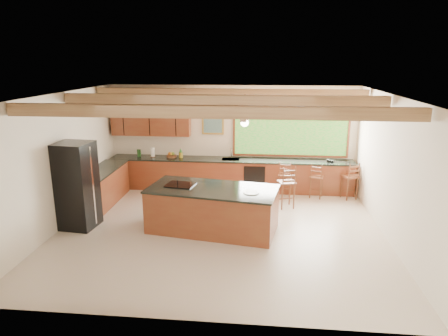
# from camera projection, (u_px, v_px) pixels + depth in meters

# --- Properties ---
(ground) EXTENTS (7.20, 7.20, 0.00)m
(ground) POSITION_uv_depth(u_px,v_px,m) (220.00, 230.00, 8.98)
(ground) COLOR beige
(ground) RESTS_ON ground
(room_shell) EXTENTS (7.27, 6.54, 3.02)m
(room_shell) POSITION_uv_depth(u_px,v_px,m) (215.00, 128.00, 9.03)
(room_shell) COLOR silver
(room_shell) RESTS_ON ground
(counter_run) EXTENTS (7.12, 3.10, 1.22)m
(counter_run) POSITION_uv_depth(u_px,v_px,m) (201.00, 177.00, 11.35)
(counter_run) COLOR brown
(counter_run) RESTS_ON ground
(island) EXTENTS (3.00, 1.77, 1.00)m
(island) POSITION_uv_depth(u_px,v_px,m) (213.00, 209.00, 8.88)
(island) COLOR brown
(island) RESTS_ON ground
(refrigerator) EXTENTS (0.84, 0.82, 1.96)m
(refrigerator) POSITION_uv_depth(u_px,v_px,m) (76.00, 186.00, 8.93)
(refrigerator) COLOR black
(refrigerator) RESTS_ON ground
(bar_stool_a) EXTENTS (0.50, 0.50, 1.12)m
(bar_stool_a) POSITION_uv_depth(u_px,v_px,m) (287.00, 183.00, 10.13)
(bar_stool_a) COLOR brown
(bar_stool_a) RESTS_ON ground
(bar_stool_b) EXTENTS (0.43, 0.43, 1.03)m
(bar_stool_b) POSITION_uv_depth(u_px,v_px,m) (286.00, 176.00, 10.97)
(bar_stool_b) COLOR brown
(bar_stool_b) RESTS_ON ground
(bar_stool_c) EXTENTS (0.44, 0.44, 0.98)m
(bar_stool_c) POSITION_uv_depth(u_px,v_px,m) (317.00, 178.00, 10.90)
(bar_stool_c) COLOR brown
(bar_stool_c) RESTS_ON ground
(bar_stool_d) EXTENTS (0.49, 0.49, 1.04)m
(bar_stool_d) POSITION_uv_depth(u_px,v_px,m) (350.00, 177.00, 10.80)
(bar_stool_d) COLOR brown
(bar_stool_d) RESTS_ON ground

